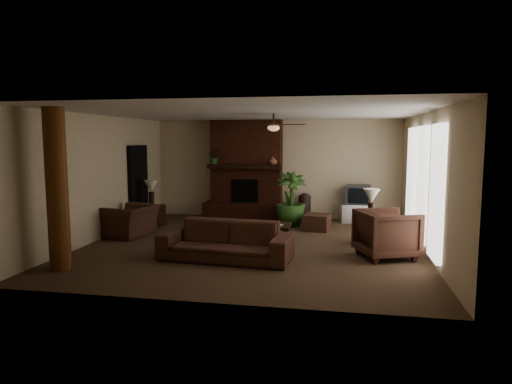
% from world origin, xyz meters
% --- Properties ---
extents(room_shell, '(7.00, 7.00, 7.00)m').
position_xyz_m(room_shell, '(0.00, 0.00, 1.40)').
color(room_shell, '#503A28').
rests_on(room_shell, ground).
extents(fireplace, '(2.40, 0.70, 2.80)m').
position_xyz_m(fireplace, '(-0.80, 3.22, 1.16)').
color(fireplace, '#4D2214').
rests_on(fireplace, ground).
extents(windows, '(0.08, 3.65, 2.35)m').
position_xyz_m(windows, '(3.45, 0.20, 1.35)').
color(windows, white).
rests_on(windows, ground).
extents(log_column, '(0.36, 0.36, 2.80)m').
position_xyz_m(log_column, '(-2.95, -2.40, 1.40)').
color(log_column, brown).
rests_on(log_column, ground).
extents(doorway, '(0.10, 1.00, 2.10)m').
position_xyz_m(doorway, '(-3.44, 1.80, 1.05)').
color(doorway, black).
rests_on(doorway, ground).
extents(ceiling_fan, '(1.35, 1.35, 0.37)m').
position_xyz_m(ceiling_fan, '(0.40, 0.30, 2.53)').
color(ceiling_fan, black).
rests_on(ceiling_fan, ceiling).
extents(sofa, '(2.51, 0.92, 0.96)m').
position_xyz_m(sofa, '(-0.27, -1.26, 0.48)').
color(sofa, '#4A2B1F').
rests_on(sofa, ground).
extents(armchair_left, '(0.94, 1.24, 0.97)m').
position_xyz_m(armchair_left, '(-2.98, 0.34, 0.48)').
color(armchair_left, '#4A2B1F').
rests_on(armchair_left, ground).
extents(armchair_right, '(1.23, 1.26, 1.02)m').
position_xyz_m(armchair_right, '(2.72, -0.56, 0.51)').
color(armchair_right, '#4A2B1F').
rests_on(armchair_right, ground).
extents(coffee_table, '(1.20, 0.70, 0.43)m').
position_xyz_m(coffee_table, '(0.19, 0.17, 0.37)').
color(coffee_table, black).
rests_on(coffee_table, ground).
extents(ottoman, '(0.69, 0.69, 0.40)m').
position_xyz_m(ottoman, '(1.28, 1.84, 0.20)').
color(ottoman, '#4A2B1F').
rests_on(ottoman, ground).
extents(tv_stand, '(0.92, 0.64, 0.50)m').
position_xyz_m(tv_stand, '(2.27, 3.15, 0.25)').
color(tv_stand, silver).
rests_on(tv_stand, ground).
extents(tv, '(0.71, 0.60, 0.52)m').
position_xyz_m(tv, '(2.32, 3.14, 0.76)').
color(tv, '#39393C').
rests_on(tv, tv_stand).
extents(floor_vase, '(0.34, 0.34, 0.77)m').
position_xyz_m(floor_vase, '(0.87, 3.15, 0.43)').
color(floor_vase, '#2E1F1A').
rests_on(floor_vase, ground).
extents(floor_plant, '(1.29, 1.61, 0.79)m').
position_xyz_m(floor_plant, '(0.57, 2.32, 0.40)').
color(floor_plant, '#325522').
rests_on(floor_plant, ground).
extents(side_table_left, '(0.57, 0.57, 0.55)m').
position_xyz_m(side_table_left, '(-2.97, 1.60, 0.28)').
color(side_table_left, black).
rests_on(side_table_left, ground).
extents(lamp_left, '(0.45, 0.45, 0.65)m').
position_xyz_m(lamp_left, '(-3.00, 1.63, 1.00)').
color(lamp_left, black).
rests_on(lamp_left, side_table_left).
extents(side_table_right, '(0.58, 0.58, 0.55)m').
position_xyz_m(side_table_right, '(2.53, 0.60, 0.28)').
color(side_table_right, black).
rests_on(side_table_right, ground).
extents(lamp_right, '(0.43, 0.43, 0.65)m').
position_xyz_m(lamp_right, '(2.50, 0.58, 1.00)').
color(lamp_right, black).
rests_on(lamp_right, side_table_right).
extents(mantel_plant, '(0.42, 0.45, 0.33)m').
position_xyz_m(mantel_plant, '(-1.67, 2.98, 1.72)').
color(mantel_plant, '#325522').
rests_on(mantel_plant, fireplace).
extents(mantel_vase, '(0.28, 0.29, 0.22)m').
position_xyz_m(mantel_vase, '(-0.00, 2.99, 1.67)').
color(mantel_vase, brown).
rests_on(mantel_vase, fireplace).
extents(book_a, '(0.21, 0.09, 0.29)m').
position_xyz_m(book_a, '(-0.10, 0.15, 0.57)').
color(book_a, '#999999').
rests_on(book_a, coffee_table).
extents(book_b, '(0.21, 0.10, 0.29)m').
position_xyz_m(book_b, '(0.40, 0.04, 0.58)').
color(book_b, '#999999').
rests_on(book_b, coffee_table).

